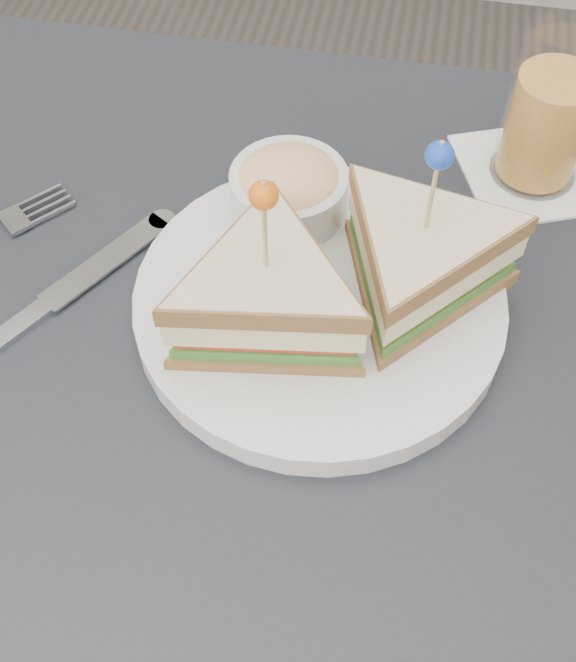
# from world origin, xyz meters

# --- Properties ---
(ground_plane) EXTENTS (3.50, 3.50, 0.00)m
(ground_plane) POSITION_xyz_m (0.00, 0.00, 0.00)
(ground_plane) COLOR #3F3833
(table) EXTENTS (0.80, 0.80, 0.75)m
(table) POSITION_xyz_m (0.00, 0.00, 0.67)
(table) COLOR black
(table) RESTS_ON ground
(plate_meal) EXTENTS (0.37, 0.37, 0.17)m
(plate_meal) POSITION_xyz_m (0.03, 0.07, 0.80)
(plate_meal) COLOR silver
(plate_meal) RESTS_ON table
(cutlery_knife) EXTENTS (0.14, 0.20, 0.01)m
(cutlery_knife) POSITION_xyz_m (-0.18, 0.04, 0.75)
(cutlery_knife) COLOR silver
(cutlery_knife) RESTS_ON table
(drink_set) EXTENTS (0.15, 0.15, 0.15)m
(drink_set) POSITION_xyz_m (0.19, 0.26, 0.82)
(drink_set) COLOR white
(drink_set) RESTS_ON table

